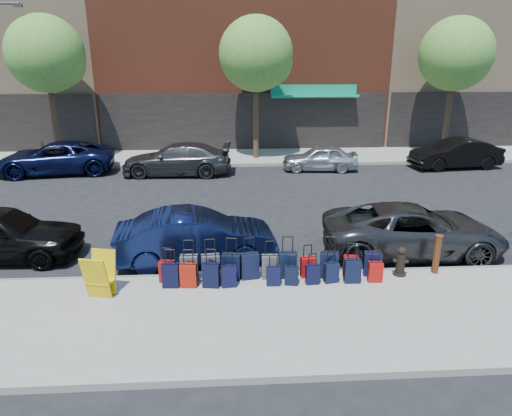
{
  "coord_description": "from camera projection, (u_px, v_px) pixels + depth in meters",
  "views": [
    {
      "loc": [
        -0.98,
        -15.02,
        5.43
      ],
      "look_at": [
        -0.16,
        -1.5,
        0.9
      ],
      "focal_mm": 32.0,
      "sensor_mm": 36.0,
      "label": 1
    }
  ],
  "objects": [
    {
      "name": "suitcase_front_2",
      "position": [
        211.0,
        267.0,
        11.22
      ],
      "size": [
        0.46,
        0.29,
        1.06
      ],
      "rotation": [
        0.0,
        0.0,
        0.1
      ],
      "color": "#3D3D43",
      "rests_on": "sidewalk_near"
    },
    {
      "name": "bollard",
      "position": [
        437.0,
        254.0,
        11.54
      ],
      "size": [
        0.19,
        0.19,
        1.02
      ],
      "color": "#38190C",
      "rests_on": "sidewalk_near"
    },
    {
      "name": "car_near_2",
      "position": [
        413.0,
        230.0,
        13.04
      ],
      "size": [
        5.21,
        2.63,
        1.41
      ],
      "primitive_type": "imported",
      "rotation": [
        0.0,
        0.0,
        1.51
      ],
      "color": "#313133",
      "rests_on": "ground"
    },
    {
      "name": "suitcase_front_5",
      "position": [
        270.0,
        267.0,
        11.33
      ],
      "size": [
        0.41,
        0.23,
        0.97
      ],
      "rotation": [
        0.0,
        0.0,
        -0.03
      ],
      "color": "#424248",
      "rests_on": "sidewalk_near"
    },
    {
      "name": "fire_hydrant",
      "position": [
        401.0,
        262.0,
        11.48
      ],
      "size": [
        0.38,
        0.34,
        0.75
      ],
      "rotation": [
        0.0,
        0.0,
        -0.27
      ],
      "color": "black",
      "rests_on": "sidewalk_near"
    },
    {
      "name": "suitcase_back_1",
      "position": [
        189.0,
        275.0,
        10.91
      ],
      "size": [
        0.41,
        0.26,
        0.94
      ],
      "rotation": [
        0.0,
        0.0,
        -0.08
      ],
      "color": "maroon",
      "rests_on": "sidewalk_near"
    },
    {
      "name": "suitcase_front_7",
      "position": [
        308.0,
        267.0,
        11.4
      ],
      "size": [
        0.37,
        0.24,
        0.85
      ],
      "rotation": [
        0.0,
        0.0,
        0.12
      ],
      "color": "#A70A0F",
      "rests_on": "sidewalk_near"
    },
    {
      "name": "suitcase_front_1",
      "position": [
        189.0,
        268.0,
        11.24
      ],
      "size": [
        0.43,
        0.24,
        1.03
      ],
      "rotation": [
        0.0,
        0.0,
        -0.01
      ],
      "color": "#434349",
      "rests_on": "sidewalk_near"
    },
    {
      "name": "suitcase_back_2",
      "position": [
        211.0,
        275.0,
        10.9
      ],
      "size": [
        0.43,
        0.29,
        0.95
      ],
      "rotation": [
        0.0,
        0.0,
        -0.16
      ],
      "color": "black",
      "rests_on": "sidewalk_near"
    },
    {
      "name": "sidewalk_far",
      "position": [
        246.0,
        157.0,
        25.44
      ],
      "size": [
        60.0,
        4.0,
        0.15
      ],
      "primitive_type": "cube",
      "color": "gray",
      "rests_on": "ground"
    },
    {
      "name": "display_rack",
      "position": [
        100.0,
        275.0,
        10.42
      ],
      "size": [
        0.7,
        0.75,
        1.04
      ],
      "rotation": [
        0.0,
        0.0,
        -0.22
      ],
      "color": "gold",
      "rests_on": "sidewalk_near"
    },
    {
      "name": "tree_center",
      "position": [
        259.0,
        56.0,
        23.31
      ],
      "size": [
        3.8,
        3.8,
        7.27
      ],
      "color": "black",
      "rests_on": "sidewalk_far"
    },
    {
      "name": "car_far_0",
      "position": [
        55.0,
        158.0,
        21.94
      ],
      "size": [
        5.77,
        3.26,
        1.52
      ],
      "primitive_type": "imported",
      "rotation": [
        0.0,
        0.0,
        -1.43
      ],
      "color": "#0C1135",
      "rests_on": "ground"
    },
    {
      "name": "suitcase_front_4",
      "position": [
        250.0,
        266.0,
        11.31
      ],
      "size": [
        0.47,
        0.31,
        1.06
      ],
      "rotation": [
        0.0,
        0.0,
        0.17
      ],
      "color": "black",
      "rests_on": "sidewalk_near"
    },
    {
      "name": "tree_right",
      "position": [
        458.0,
        56.0,
        23.92
      ],
      "size": [
        3.8,
        3.8,
        7.27
      ],
      "color": "black",
      "rests_on": "sidewalk_far"
    },
    {
      "name": "suitcase_front_3",
      "position": [
        231.0,
        267.0,
        11.25
      ],
      "size": [
        0.48,
        0.31,
        1.08
      ],
      "rotation": [
        0.0,
        0.0,
        -0.14
      ],
      "color": "black",
      "rests_on": "sidewalk_near"
    },
    {
      "name": "suitcase_front_0",
      "position": [
        167.0,
        271.0,
        11.14
      ],
      "size": [
        0.39,
        0.26,
        0.88
      ],
      "rotation": [
        0.0,
        0.0,
        -0.17
      ],
      "color": "maroon",
      "rests_on": "sidewalk_near"
    },
    {
      "name": "suitcase_front_6",
      "position": [
        288.0,
        265.0,
        11.36
      ],
      "size": [
        0.45,
        0.25,
        1.08
      ],
      "rotation": [
        0.0,
        0.0,
        -0.02
      ],
      "color": "black",
      "rests_on": "sidewalk_near"
    },
    {
      "name": "ground",
      "position": [
        258.0,
        219.0,
        16.0
      ],
      "size": [
        120.0,
        120.0,
        0.0
      ],
      "primitive_type": "plane",
      "color": "black",
      "rests_on": "ground"
    },
    {
      "name": "suitcase_back_10",
      "position": [
        375.0,
        272.0,
        11.17
      ],
      "size": [
        0.35,
        0.22,
        0.82
      ],
      "rotation": [
        0.0,
        0.0,
        -0.05
      ],
      "color": "#9E0D0A",
      "rests_on": "sidewalk_near"
    },
    {
      "name": "car_far_1",
      "position": [
        177.0,
        159.0,
        21.74
      ],
      "size": [
        5.25,
        2.34,
        1.5
      ],
      "primitive_type": "imported",
      "rotation": [
        0.0,
        0.0,
        -1.62
      ],
      "color": "#363638",
      "rests_on": "ground"
    },
    {
      "name": "building_right",
      "position": [
        475.0,
        1.0,
        31.1
      ],
      "size": [
        15.0,
        12.12,
        18.0
      ],
      "color": "tan",
      "rests_on": "ground"
    },
    {
      "name": "suitcase_back_0",
      "position": [
        171.0,
        275.0,
        10.9
      ],
      "size": [
        0.41,
        0.25,
        0.95
      ],
      "rotation": [
        0.0,
        0.0,
        -0.06
      ],
      "color": "black",
      "rests_on": "sidewalk_near"
    },
    {
      "name": "car_far_2",
      "position": [
        320.0,
        158.0,
        22.56
      ],
      "size": [
        3.78,
        1.75,
        1.25
      ],
      "primitive_type": "imported",
      "rotation": [
        0.0,
        0.0,
        -1.65
      ],
      "color": "silver",
      "rests_on": "ground"
    },
    {
      "name": "suitcase_back_9",
      "position": [
        352.0,
        271.0,
        11.12
      ],
      "size": [
        0.4,
        0.24,
        0.94
      ],
      "rotation": [
        0.0,
        0.0,
        -0.03
      ],
      "color": "black",
      "rests_on": "sidewalk_near"
    },
    {
      "name": "suitcase_back_5",
      "position": [
        273.0,
        276.0,
        10.99
      ],
      "size": [
        0.33,
        0.19,
        0.77
      ],
      "rotation": [
        0.0,
        0.0,
        -0.03
      ],
      "color": "black",
      "rests_on": "sidewalk_near"
    },
    {
      "name": "suitcase_front_9",
      "position": [
        351.0,
        266.0,
        11.44
      ],
      "size": [
        0.38,
        0.23,
        0.87
      ],
      "rotation": [
        0.0,
        0.0,
        -0.1
      ],
      "color": "#9C0A10",
      "rests_on": "sidewalk_near"
    },
    {
      "name": "suitcase_back_6",
      "position": [
        291.0,
        275.0,
        11.02
      ],
      "size": [
        0.34,
        0.23,
        0.76
      ],
      "rotation": [
        0.0,
        0.0,
        -0.16
      ],
      "color": "black",
      "rests_on": "sidewalk_near"
    },
    {
      "name": "suitcase_back_7",
      "position": [
        312.0,
        274.0,
        11.06
      ],
      "size": [
        0.34,
        0.21,
        0.78
      ],
      "rotation": [
        0.0,
        0.0,
        0.08
      ],
      "color": "black",
      "rests_on": "sidewalk_near"
    },
    {
      "name": "car_far_3",
      "position": [
        455.0,
        154.0,
        23.0
      ],
      "size": [
        4.62,
        2.02,
        1.47
      ],
      "primitive_type": "imported",
      "rotation": [
        0.0,
        0.0,
        -1.46
      ],
      "color": "black",
      "rests_on": "ground"
    },
    {
      "name": "suitcase_front_8",
      "position": [
        329.0,
        265.0,
        11.35
      ],
      "size": [
        0.48,
        0.32,
        1.07
      ],
      "rotation": [
        0.0,
        0.0,
        -0.19
      ],
      "color": "black",
      "rests_on": "sidewalk_near"
    },
    {
      "name": "car_near_1",
      "position": [
        196.0,
        237.0,
        12.49
      ],
      "size": [
        4.5,
        1.98,
        1.44
      ],
      "primitive_type": "imported",
      "rotation": [
        0.0,
        0.0,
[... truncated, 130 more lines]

